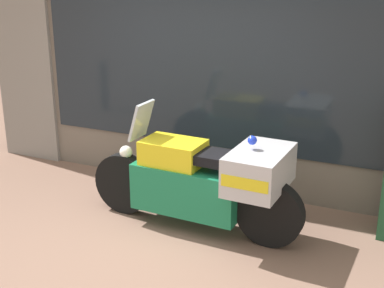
{
  "coord_description": "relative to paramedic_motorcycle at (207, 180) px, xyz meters",
  "views": [
    {
      "loc": [
        2.48,
        -3.88,
        2.65
      ],
      "look_at": [
        0.16,
        1.25,
        0.74
      ],
      "focal_mm": 50.0,
      "sensor_mm": 36.0,
      "label": 1
    }
  ],
  "objects": [
    {
      "name": "ground_plane",
      "position": [
        -0.55,
        -0.74,
        -0.57
      ],
      "size": [
        60.0,
        60.0,
        0.0
      ],
      "primitive_type": "plane",
      "color": "#7A5B4C"
    },
    {
      "name": "window_display",
      "position": [
        -0.17,
        1.29,
        -0.08
      ],
      "size": [
        4.74,
        0.3,
        2.06
      ],
      "color": "slate",
      "rests_on": "ground"
    },
    {
      "name": "shop_building",
      "position": [
        -0.97,
        1.26,
        1.17
      ],
      "size": [
        6.1,
        0.55,
        3.46
      ],
      "color": "#6B6056",
      "rests_on": "ground"
    },
    {
      "name": "paramedic_motorcycle",
      "position": [
        0.0,
        0.0,
        0.0
      ],
      "size": [
        2.37,
        0.82,
        1.29
      ],
      "rotation": [
        0.0,
        0.0,
        3.1
      ],
      "color": "black",
      "rests_on": "ground"
    }
  ]
}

